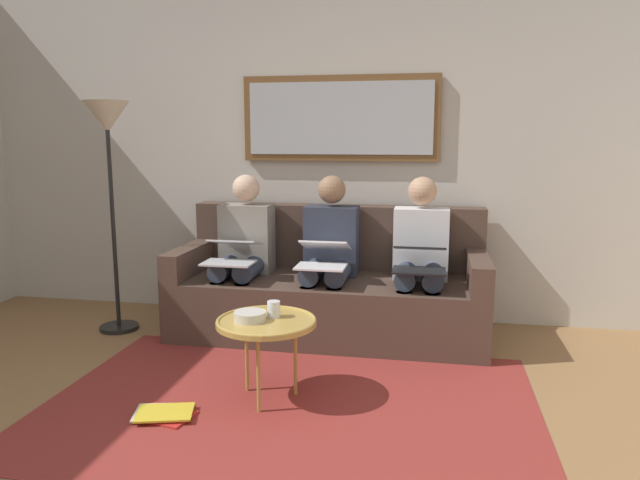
{
  "coord_description": "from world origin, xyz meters",
  "views": [
    {
      "loc": [
        -0.72,
        2.04,
        1.41
      ],
      "look_at": [
        0.0,
        -1.7,
        0.75
      ],
      "focal_mm": 33.42,
      "sensor_mm": 36.0,
      "label": 1
    }
  ],
  "objects_px": {
    "person_left": "(420,255)",
    "magazine_stack": "(164,413)",
    "bowl": "(250,316)",
    "person_middle": "(329,251)",
    "couch": "(331,290)",
    "person_right": "(243,248)",
    "coffee_table": "(266,323)",
    "standing_lamp": "(108,143)",
    "laptop_silver": "(232,251)",
    "laptop_white": "(323,254)",
    "cup": "(274,309)",
    "laptop_black": "(420,258)",
    "framed_mirror": "(340,118)"
  },
  "relations": [
    {
      "from": "framed_mirror",
      "to": "coffee_table",
      "type": "distance_m",
      "value": 1.96
    },
    {
      "from": "person_middle",
      "to": "laptop_silver",
      "type": "xyz_separation_m",
      "value": [
        0.64,
        0.24,
        0.02
      ]
    },
    {
      "from": "laptop_black",
      "to": "person_middle",
      "type": "xyz_separation_m",
      "value": [
        0.64,
        -0.24,
        -0.02
      ]
    },
    {
      "from": "couch",
      "to": "bowl",
      "type": "relative_size",
      "value": 12.76
    },
    {
      "from": "cup",
      "to": "laptop_white",
      "type": "xyz_separation_m",
      "value": [
        -0.11,
        -0.86,
        0.14
      ]
    },
    {
      "from": "cup",
      "to": "bowl",
      "type": "xyz_separation_m",
      "value": [
        0.11,
        0.08,
        -0.02
      ]
    },
    {
      "from": "couch",
      "to": "bowl",
      "type": "height_order",
      "value": "couch"
    },
    {
      "from": "couch",
      "to": "person_left",
      "type": "xyz_separation_m",
      "value": [
        -0.64,
        0.07,
        0.3
      ]
    },
    {
      "from": "person_middle",
      "to": "couch",
      "type": "bearing_deg",
      "value": -90.0
    },
    {
      "from": "laptop_white",
      "to": "person_right",
      "type": "distance_m",
      "value": 0.68
    },
    {
      "from": "framed_mirror",
      "to": "person_right",
      "type": "distance_m",
      "value": 1.23
    },
    {
      "from": "coffee_table",
      "to": "bowl",
      "type": "distance_m",
      "value": 0.09
    },
    {
      "from": "couch",
      "to": "magazine_stack",
      "type": "relative_size",
      "value": 6.4
    },
    {
      "from": "person_right",
      "to": "laptop_black",
      "type": "bearing_deg",
      "value": 169.34
    },
    {
      "from": "cup",
      "to": "laptop_white",
      "type": "bearing_deg",
      "value": -97.57
    },
    {
      "from": "laptop_black",
      "to": "laptop_white",
      "type": "distance_m",
      "value": 0.64
    },
    {
      "from": "couch",
      "to": "coffee_table",
      "type": "relative_size",
      "value": 4.1
    },
    {
      "from": "person_left",
      "to": "laptop_black",
      "type": "bearing_deg",
      "value": 90.0
    },
    {
      "from": "laptop_black",
      "to": "person_right",
      "type": "xyz_separation_m",
      "value": [
        1.28,
        -0.24,
        -0.02
      ]
    },
    {
      "from": "person_left",
      "to": "magazine_stack",
      "type": "xyz_separation_m",
      "value": [
        1.24,
        1.45,
        -0.59
      ]
    },
    {
      "from": "coffee_table",
      "to": "bowl",
      "type": "bearing_deg",
      "value": 14.88
    },
    {
      "from": "person_left",
      "to": "laptop_silver",
      "type": "relative_size",
      "value": 3.07
    },
    {
      "from": "laptop_silver",
      "to": "magazine_stack",
      "type": "distance_m",
      "value": 1.36
    },
    {
      "from": "laptop_white",
      "to": "laptop_silver",
      "type": "xyz_separation_m",
      "value": [
        0.64,
        0.01,
        0.0
      ]
    },
    {
      "from": "magazine_stack",
      "to": "laptop_black",
      "type": "bearing_deg",
      "value": -135.63
    },
    {
      "from": "framed_mirror",
      "to": "magazine_stack",
      "type": "bearing_deg",
      "value": 72.58
    },
    {
      "from": "person_left",
      "to": "magazine_stack",
      "type": "height_order",
      "value": "person_left"
    },
    {
      "from": "couch",
      "to": "person_left",
      "type": "bearing_deg",
      "value": 173.87
    },
    {
      "from": "standing_lamp",
      "to": "magazine_stack",
      "type": "bearing_deg",
      "value": 127.17
    },
    {
      "from": "person_left",
      "to": "laptop_black",
      "type": "relative_size",
      "value": 3.06
    },
    {
      "from": "person_middle",
      "to": "standing_lamp",
      "type": "bearing_deg",
      "value": 7.31
    },
    {
      "from": "coffee_table",
      "to": "standing_lamp",
      "type": "relative_size",
      "value": 0.32
    },
    {
      "from": "coffee_table",
      "to": "laptop_silver",
      "type": "relative_size",
      "value": 1.45
    },
    {
      "from": "person_left",
      "to": "standing_lamp",
      "type": "xyz_separation_m",
      "value": [
        2.19,
        0.2,
        0.76
      ]
    },
    {
      "from": "person_middle",
      "to": "person_left",
      "type": "bearing_deg",
      "value": 180.0
    },
    {
      "from": "coffee_table",
      "to": "cup",
      "type": "bearing_deg",
      "value": -111.77
    },
    {
      "from": "couch",
      "to": "magazine_stack",
      "type": "height_order",
      "value": "couch"
    },
    {
      "from": "person_right",
      "to": "laptop_silver",
      "type": "height_order",
      "value": "person_right"
    },
    {
      "from": "cup",
      "to": "person_left",
      "type": "bearing_deg",
      "value": -124.74
    },
    {
      "from": "cup",
      "to": "magazine_stack",
      "type": "distance_m",
      "value": 0.77
    },
    {
      "from": "person_right",
      "to": "bowl",
      "type": "bearing_deg",
      "value": 109.68
    },
    {
      "from": "couch",
      "to": "laptop_silver",
      "type": "xyz_separation_m",
      "value": [
        0.64,
        0.31,
        0.32
      ]
    },
    {
      "from": "bowl",
      "to": "person_middle",
      "type": "distance_m",
      "value": 1.2
    },
    {
      "from": "laptop_white",
      "to": "couch",
      "type": "bearing_deg",
      "value": -90.0
    },
    {
      "from": "framed_mirror",
      "to": "person_middle",
      "type": "xyz_separation_m",
      "value": [
        0.0,
        0.46,
        -0.94
      ]
    },
    {
      "from": "laptop_white",
      "to": "person_right",
      "type": "xyz_separation_m",
      "value": [
        0.64,
        -0.23,
        -0.02
      ]
    },
    {
      "from": "laptop_silver",
      "to": "coffee_table",
      "type": "bearing_deg",
      "value": 118.88
    },
    {
      "from": "couch",
      "to": "standing_lamp",
      "type": "relative_size",
      "value": 1.33
    },
    {
      "from": "coffee_table",
      "to": "laptop_silver",
      "type": "xyz_separation_m",
      "value": [
        0.5,
        -0.91,
        0.2
      ]
    },
    {
      "from": "couch",
      "to": "person_right",
      "type": "distance_m",
      "value": 0.71
    }
  ]
}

